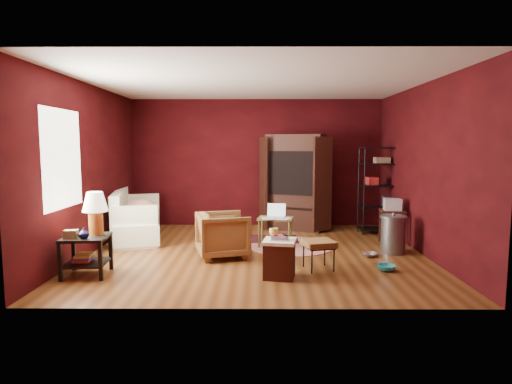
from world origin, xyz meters
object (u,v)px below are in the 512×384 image
(sofa, at_px, (135,217))
(side_table, at_px, (91,225))
(hamper, at_px, (279,258))
(laptop_desk, at_px, (276,221))
(armchair, at_px, (223,233))
(tv_armoire, at_px, (295,180))
(wire_shelving, at_px, (382,186))

(sofa, relative_size, side_table, 1.82)
(hamper, bearing_deg, laptop_desk, 89.53)
(armchair, height_order, tv_armoire, tv_armoire)
(side_table, height_order, tv_armoire, tv_armoire)
(laptop_desk, distance_m, wire_shelving, 2.55)
(sofa, xyz_separation_m, hamper, (2.69, -2.51, -0.14))
(laptop_desk, height_order, wire_shelving, wire_shelving)
(armchair, distance_m, tv_armoire, 2.77)
(side_table, relative_size, laptop_desk, 1.53)
(sofa, height_order, wire_shelving, wire_shelving)
(hamper, relative_size, wire_shelving, 0.34)
(tv_armoire, relative_size, wire_shelving, 1.15)
(armchair, distance_m, side_table, 2.00)
(tv_armoire, xyz_separation_m, wire_shelving, (1.72, -0.41, -0.09))
(tv_armoire, distance_m, wire_shelving, 1.77)
(sofa, xyz_separation_m, tv_armoire, (3.19, 0.90, 0.64))
(armchair, height_order, side_table, side_table)
(hamper, height_order, laptop_desk, laptop_desk)
(armchair, bearing_deg, wire_shelving, -73.74)
(sofa, height_order, laptop_desk, sofa)
(side_table, distance_m, hamper, 2.64)
(hamper, height_order, tv_armoire, tv_armoire)
(side_table, distance_m, wire_shelving, 5.61)
(tv_armoire, bearing_deg, wire_shelving, 6.75)
(armchair, distance_m, wire_shelving, 3.67)
(armchair, xyz_separation_m, side_table, (-1.75, -0.94, 0.29))
(armchair, distance_m, laptop_desk, 1.13)
(armchair, relative_size, hamper, 1.32)
(armchair, xyz_separation_m, laptop_desk, (0.87, 0.72, 0.07))
(armchair, relative_size, side_table, 0.69)
(tv_armoire, bearing_deg, sofa, -144.00)
(laptop_desk, xyz_separation_m, wire_shelving, (2.20, 1.20, 0.50))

